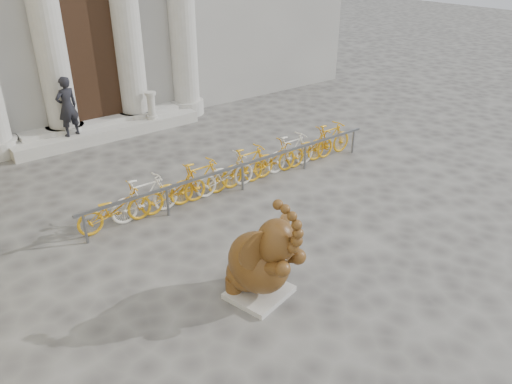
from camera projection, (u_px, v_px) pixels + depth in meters
ground at (306, 275)px, 9.49m from camera, size 80.00×80.00×0.00m
entrance_steps at (108, 130)px, 16.04m from camera, size 6.00×1.20×0.36m
elephant_statue at (261, 261)px, 8.62m from camera, size 1.33×1.61×2.05m
bike_rack at (236, 169)px, 12.62m from camera, size 8.48×0.53×1.00m
pedestrian at (67, 107)px, 14.73m from camera, size 0.73×0.56×1.79m
balustrade_post at (151, 106)px, 16.34m from camera, size 0.36×0.36×0.89m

